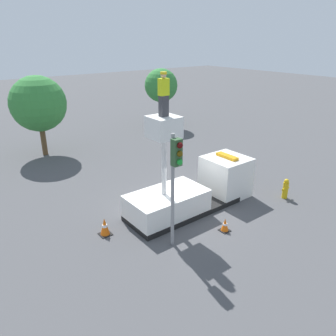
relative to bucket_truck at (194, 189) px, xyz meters
The scene contains 9 objects.
ground_plane 1.12m from the bucket_truck, behind, with size 120.00×120.00×0.00m, color #4C4C4F.
bucket_truck is the anchor object (origin of this frame).
worker 5.03m from the bucket_truck, behind, with size 0.40×0.26×1.75m.
traffic_light_pole 4.07m from the bucket_truck, 144.82° to the right, with size 0.34×0.57×4.61m.
fire_hydrant 4.90m from the bucket_truck, 26.49° to the right, with size 0.52×0.28×1.06m.
traffic_cone_rear 4.62m from the bucket_truck, behind, with size 0.50×0.50×0.78m.
traffic_cone_curbside 2.54m from the bucket_truck, 98.55° to the right, with size 0.42×0.42×0.59m.
tree_left_bg 15.91m from the bucket_truck, 59.04° to the left, with size 2.94×2.94×5.19m.
tree_right_bg 12.82m from the bucket_truck, 104.52° to the left, with size 3.71×3.71×5.46m.
Camera 1 is at (-9.07, -10.46, 7.79)m, focal length 35.00 mm.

